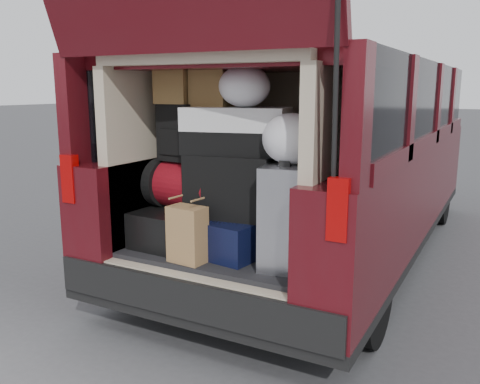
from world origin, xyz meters
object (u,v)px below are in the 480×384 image
Objects in this scene: black_hardshell at (179,226)px; red_duffel at (188,185)px; backpack at (179,133)px; twotone_duffel at (237,131)px; kraft_bag at (187,234)px; navy_hardshell at (235,234)px; silver_roller at (287,216)px; black_soft_case at (233,185)px.

red_duffel is (0.05, 0.03, 0.28)m from black_hardshell.
backpack is at bearing -168.96° from red_duffel.
black_hardshell is at bearing 176.22° from twotone_duffel.
backpack reaches higher than red_duffel.
kraft_bag is at bearing -43.43° from backpack.
navy_hardshell is 0.47m from red_duffel.
black_hardshell is 0.40m from kraft_bag.
silver_roller reaches higher than navy_hardshell.
red_duffel is at bearing 172.38° from black_soft_case.
navy_hardshell is 0.43m from silver_roller.
navy_hardshell is 0.65m from twotone_duffel.
black_soft_case is (0.40, 0.03, 0.31)m from black_hardshell.
navy_hardshell is 1.55× the size of kraft_bag.
backpack is at bearing 104.37° from black_hardshell.
silver_roller is 0.60m from kraft_bag.
black_soft_case reaches higher than navy_hardshell.
black_hardshell is 1.20× the size of red_duffel.
navy_hardshell is 0.35m from kraft_bag.
silver_roller is 0.77m from red_duffel.
black_soft_case is at bearing 6.19° from red_duffel.
kraft_bag is 0.92× the size of backpack.
black_soft_case is at bearing 73.12° from kraft_bag.
red_duffel is 0.77× the size of twotone_duffel.
red_duffel is at bearing -175.57° from navy_hardshell.
black_hardshell is 0.28m from red_duffel.
black_hardshell is 0.50m from black_soft_case.
backpack is at bearing 173.06° from black_soft_case.
navy_hardshell is at bearing 3.87° from backpack.
twotone_duffel reaches higher than kraft_bag.
black_hardshell is 1.73× the size of kraft_bag.
backpack is (-0.40, 0.00, 0.31)m from black_soft_case.
black_soft_case reaches higher than red_duffel.
backpack reaches higher than black_soft_case.
black_soft_case is 0.86× the size of twotone_duffel.
navy_hardshell is 1.43× the size of backpack.
black_hardshell is at bearing 177.35° from black_soft_case.
navy_hardshell is at bearing 67.97° from kraft_bag.
silver_roller is at bearing -2.04° from black_hardshell.
kraft_bag is at bearing -49.27° from red_duffel.
kraft_bag is at bearing -167.01° from silver_roller.
kraft_bag reaches higher than black_hardshell.
black_soft_case is (0.35, -0.01, 0.03)m from red_duffel.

